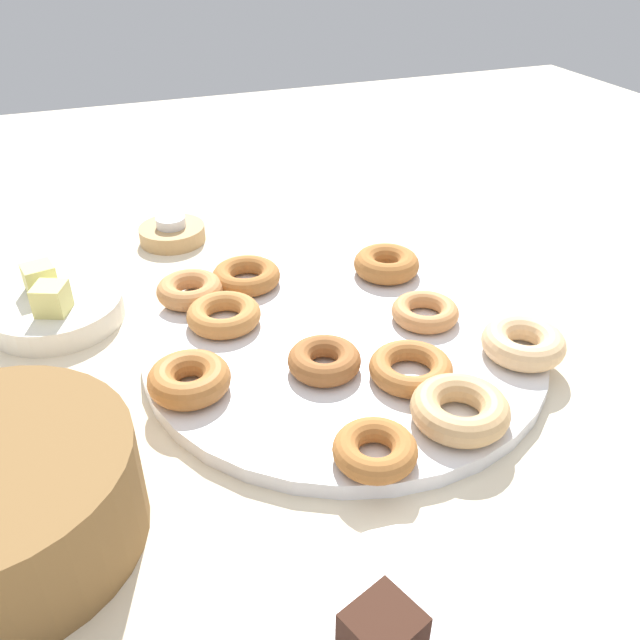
{
  "coord_description": "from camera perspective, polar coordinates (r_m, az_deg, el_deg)",
  "views": [
    {
      "loc": [
        -0.58,
        0.25,
        0.45
      ],
      "look_at": [
        0.0,
        0.03,
        0.05
      ],
      "focal_mm": 36.95,
      "sensor_mm": 36.0,
      "label": 1
    }
  ],
  "objects": [
    {
      "name": "donut_9",
      "position": [
        0.89,
        5.78,
        4.86
      ],
      "size": [
        0.12,
        0.12,
        0.03
      ],
      "primitive_type": "torus",
      "rotation": [
        0.0,
        0.0,
        4.23
      ],
      "color": "#AD6B33",
      "rests_on": "donut_plate"
    },
    {
      "name": "donut_6",
      "position": [
        0.77,
        17.2,
        -1.89
      ],
      "size": [
        0.12,
        0.12,
        0.03
      ],
      "primitive_type": "torus",
      "rotation": [
        0.0,
        0.0,
        1.25
      ],
      "color": "#EABC84",
      "rests_on": "donut_plate"
    },
    {
      "name": "donut_7",
      "position": [
        0.61,
        4.78,
        -11.14
      ],
      "size": [
        0.1,
        0.1,
        0.02
      ],
      "primitive_type": "torus",
      "rotation": [
        0.0,
        0.0,
        3.55
      ],
      "color": "#AD6B33",
      "rests_on": "donut_plate"
    },
    {
      "name": "donut_8",
      "position": [
        0.8,
        9.05,
        0.75
      ],
      "size": [
        0.09,
        0.09,
        0.02
      ],
      "primitive_type": "torus",
      "rotation": [
        0.0,
        0.0,
        4.8
      ],
      "color": "#C6844C",
      "rests_on": "donut_plate"
    },
    {
      "name": "donut_10",
      "position": [
        0.69,
        -11.26,
        -5.04
      ],
      "size": [
        0.11,
        0.11,
        0.03
      ],
      "primitive_type": "torus",
      "rotation": [
        0.0,
        0.0,
        5.06
      ],
      "color": "#AD6B33",
      "rests_on": "donut_plate"
    },
    {
      "name": "donut_0",
      "position": [
        0.7,
        7.87,
        -4.16
      ],
      "size": [
        0.11,
        0.11,
        0.02
      ],
      "primitive_type": "torus",
      "rotation": [
        0.0,
        0.0,
        0.36
      ],
      "color": "#AD6B33",
      "rests_on": "donut_plate"
    },
    {
      "name": "donut_plate",
      "position": [
        0.77,
        2.08,
        -1.99
      ],
      "size": [
        0.46,
        0.46,
        0.02
      ],
      "primitive_type": "cylinder",
      "color": "silver",
      "rests_on": "ground_plane"
    },
    {
      "name": "donut_5",
      "position": [
        0.85,
        -11.21,
        2.58
      ],
      "size": [
        0.1,
        0.1,
        0.03
      ],
      "primitive_type": "torus",
      "rotation": [
        0.0,
        0.0,
        1.76
      ],
      "color": "#C6844C",
      "rests_on": "donut_plate"
    },
    {
      "name": "tealight",
      "position": [
        1.04,
        -12.8,
        8.28
      ],
      "size": [
        0.04,
        0.04,
        0.01
      ],
      "primitive_type": "cylinder",
      "color": "silver",
      "rests_on": "candle_holder"
    },
    {
      "name": "melon_chunk_left",
      "position": [
        0.84,
        -22.23,
        1.72
      ],
      "size": [
        0.05,
        0.05,
        0.04
      ],
      "primitive_type": "cube",
      "rotation": [
        0.0,
        0.0,
        -0.4
      ],
      "color": "#DBD67A",
      "rests_on": "fruit_bowl"
    },
    {
      "name": "donut_3",
      "position": [
        0.71,
        0.37,
        -3.51
      ],
      "size": [
        0.11,
        0.11,
        0.03
      ],
      "primitive_type": "torus",
      "rotation": [
        0.0,
        0.0,
        5.44
      ],
      "color": "#995B2D",
      "rests_on": "donut_plate"
    },
    {
      "name": "fruit_bowl",
      "position": [
        0.88,
        -21.84,
        0.78
      ],
      "size": [
        0.16,
        0.16,
        0.03
      ],
      "primitive_type": "cylinder",
      "color": "silver",
      "rests_on": "ground_plane"
    },
    {
      "name": "melon_chunk_right",
      "position": [
        0.89,
        -23.1,
        3.33
      ],
      "size": [
        0.04,
        0.04,
        0.04
      ],
      "primitive_type": "cube",
      "rotation": [
        0.0,
        0.0,
        0.22
      ],
      "color": "#DBD67A",
      "rests_on": "fruit_bowl"
    },
    {
      "name": "brownie_far",
      "position": [
        0.5,
        5.48,
        -25.16
      ],
      "size": [
        0.06,
        0.06,
        0.03
      ],
      "primitive_type": "cube",
      "rotation": [
        0.0,
        0.0,
        0.35
      ],
      "color": "#381E14",
      "rests_on": "cake_plate"
    },
    {
      "name": "donut_1",
      "position": [
        0.79,
        -8.34,
        0.46
      ],
      "size": [
        0.11,
        0.11,
        0.03
      ],
      "primitive_type": "torus",
      "rotation": [
        0.0,
        0.0,
        4.35
      ],
      "color": "#BC7A3D",
      "rests_on": "donut_plate"
    },
    {
      "name": "donut_2",
      "position": [
        0.87,
        -6.4,
        3.82
      ],
      "size": [
        0.13,
        0.13,
        0.02
      ],
      "primitive_type": "torus",
      "rotation": [
        0.0,
        0.0,
        5.63
      ],
      "color": "#AD6B33",
      "rests_on": "donut_plate"
    },
    {
      "name": "ground_plane",
      "position": [
        0.78,
        2.07,
        -2.53
      ],
      "size": [
        2.4,
        2.4,
        0.0
      ],
      "primitive_type": "plane",
      "color": "beige"
    },
    {
      "name": "candle_holder",
      "position": [
        1.05,
        -12.67,
        7.3
      ],
      "size": [
        0.1,
        0.1,
        0.02
      ],
      "primitive_type": "cylinder",
      "color": "tan",
      "rests_on": "ground_plane"
    },
    {
      "name": "donut_4",
      "position": [
        0.66,
        12.03,
        -7.57
      ],
      "size": [
        0.12,
        0.12,
        0.03
      ],
      "primitive_type": "torus",
      "rotation": [
        0.0,
        0.0,
        5.04
      ],
      "color": "tan",
      "rests_on": "donut_plate"
    }
  ]
}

